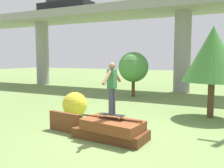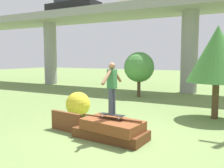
# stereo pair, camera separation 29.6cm
# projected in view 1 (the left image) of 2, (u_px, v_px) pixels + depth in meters

# --- Properties ---
(ground_plane) EXTENTS (80.00, 80.00, 0.00)m
(ground_plane) POSITION_uv_depth(u_px,v_px,m) (111.00, 139.00, 7.30)
(ground_plane) COLOR olive
(scrap_pile) EXTENTS (2.19, 1.21, 0.65)m
(scrap_pile) POSITION_uv_depth(u_px,v_px,m) (112.00, 130.00, 7.22)
(scrap_pile) COLOR #5B3319
(scrap_pile) RESTS_ON ground_plane
(scrap_plank_loose) EXTENTS (1.23, 0.28, 0.62)m
(scrap_plank_loose) POSITION_uv_depth(u_px,v_px,m) (65.00, 122.00, 7.95)
(scrap_plank_loose) COLOR brown
(scrap_plank_loose) RESTS_ON ground_plane
(skateboard) EXTENTS (0.77, 0.22, 0.09)m
(skateboard) POSITION_uv_depth(u_px,v_px,m) (112.00, 115.00, 7.18)
(skateboard) COLOR black
(skateboard) RESTS_ON scrap_pile
(skater) EXTENTS (0.22, 1.09, 1.49)m
(skater) POSITION_uv_depth(u_px,v_px,m) (112.00, 85.00, 7.09)
(skater) COLOR #383D4C
(skater) RESTS_ON skateboard
(highway_overpass) EXTENTS (44.00, 4.09, 6.02)m
(highway_overpass) POSITION_uv_depth(u_px,v_px,m) (183.00, 14.00, 16.48)
(highway_overpass) COLOR gray
(highway_overpass) RESTS_ON ground_plane
(car_on_overpass_mid) EXTENTS (4.54, 1.79, 1.48)m
(car_on_overpass_mid) POSITION_uv_depth(u_px,v_px,m) (65.00, 5.00, 20.27)
(car_on_overpass_mid) COLOR black
(car_on_overpass_mid) RESTS_ON highway_overpass
(tree_behind_left) EXTENTS (2.24, 2.24, 3.58)m
(tree_behind_left) POSITION_uv_depth(u_px,v_px,m) (213.00, 54.00, 9.61)
(tree_behind_left) COLOR #4C3823
(tree_behind_left) RESTS_ON ground_plane
(tree_behind_right) EXTENTS (1.80, 1.80, 2.70)m
(tree_behind_right) POSITION_uv_depth(u_px,v_px,m) (133.00, 67.00, 14.97)
(tree_behind_right) COLOR #4C3823
(tree_behind_right) RESTS_ON ground_plane
(bush_yellow_flowering) EXTENTS (0.99, 0.99, 0.99)m
(bush_yellow_flowering) POSITION_uv_depth(u_px,v_px,m) (75.00, 104.00, 9.98)
(bush_yellow_flowering) COLOR gold
(bush_yellow_flowering) RESTS_ON ground_plane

